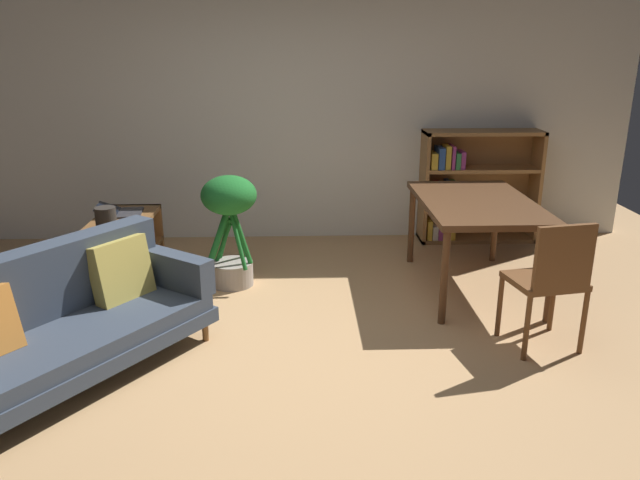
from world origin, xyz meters
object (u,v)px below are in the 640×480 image
(open_laptop, at_px, (122,211))
(media_console, at_px, (121,253))
(fabric_couch, at_px, (64,317))
(dining_chair_near, at_px, (551,277))
(bookshelf, at_px, (470,187))
(desk_speaker, at_px, (106,220))
(dining_table, at_px, (476,209))
(potted_floor_plant, at_px, (230,218))

(open_laptop, bearing_deg, media_console, -82.80)
(fabric_couch, xyz_separation_m, open_laptop, (-0.11, 1.78, 0.19))
(dining_chair_near, relative_size, bookshelf, 0.76)
(desk_speaker, xyz_separation_m, dining_table, (2.97, 0.05, 0.05))
(open_laptop, relative_size, dining_table, 0.29)
(dining_table, bearing_deg, media_console, 175.37)
(desk_speaker, bearing_deg, dining_chair_near, -18.07)
(media_console, height_order, dining_table, dining_table)
(media_console, bearing_deg, potted_floor_plant, -5.54)
(desk_speaker, relative_size, bookshelf, 0.17)
(fabric_couch, bearing_deg, dining_table, 24.08)
(open_laptop, bearing_deg, dining_table, -9.28)
(dining_chair_near, height_order, bookshelf, bookshelf)
(bookshelf, bearing_deg, fabric_couch, -140.48)
(media_console, distance_m, desk_speaker, 0.48)
(dining_table, relative_size, bookshelf, 1.21)
(fabric_couch, relative_size, bookshelf, 1.55)
(open_laptop, height_order, desk_speaker, desk_speaker)
(potted_floor_plant, bearing_deg, desk_speaker, -168.00)
(fabric_couch, distance_m, dining_chair_near, 3.10)
(open_laptop, bearing_deg, dining_chair_near, -26.25)
(fabric_couch, xyz_separation_m, desk_speaker, (-0.08, 1.23, 0.27))
(potted_floor_plant, bearing_deg, fabric_couch, -121.15)
(dining_table, xyz_separation_m, dining_chair_near, (0.20, -1.09, -0.17))
(dining_table, bearing_deg, potted_floor_plant, 175.81)
(media_console, bearing_deg, open_laptop, 97.20)
(media_console, height_order, bookshelf, bookshelf)
(dining_table, xyz_separation_m, bookshelf, (0.32, 1.36, -0.13))
(dining_table, bearing_deg, bookshelf, 76.61)
(open_laptop, height_order, dining_chair_near, dining_chair_near)
(fabric_couch, height_order, media_console, fabric_couch)
(dining_table, distance_m, bookshelf, 1.40)
(media_console, relative_size, dining_chair_near, 1.28)
(potted_floor_plant, xyz_separation_m, dining_table, (2.02, -0.15, 0.10))
(dining_chair_near, xyz_separation_m, bookshelf, (0.12, 2.44, 0.04))
(fabric_couch, distance_m, desk_speaker, 1.27)
(desk_speaker, bearing_deg, media_console, 89.60)
(media_console, bearing_deg, desk_speaker, -90.40)
(bookshelf, bearing_deg, dining_table, -103.39)
(media_console, distance_m, dining_chair_near, 3.44)
(desk_speaker, distance_m, dining_chair_near, 3.34)
(dining_chair_near, bearing_deg, media_console, 157.25)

